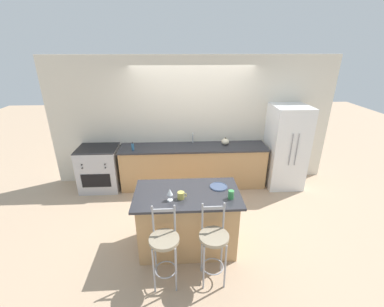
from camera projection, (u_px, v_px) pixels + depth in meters
ground_plane at (194, 192)px, 5.40m from camera, size 18.00×18.00×0.00m
wall_back at (193, 121)px, 5.50m from camera, size 6.00×0.07×2.70m
back_counter at (193, 165)px, 5.56m from camera, size 3.08×0.67×0.90m
sink_faucet at (193, 137)px, 5.51m from camera, size 0.02×0.13×0.22m
kitchen_island at (187, 220)px, 3.79m from camera, size 1.49×0.85×0.94m
refrigerator at (286, 147)px, 5.42m from camera, size 0.73×0.78×1.75m
oven_range at (100, 168)px, 5.42m from camera, size 0.80×0.69×0.92m
bar_stool_near at (165, 246)px, 3.13m from camera, size 0.37×0.37×1.09m
bar_stool_far at (214, 243)px, 3.18m from camera, size 0.37×0.37×1.09m
dinner_plate at (219, 187)px, 3.76m from camera, size 0.26×0.26×0.02m
wine_glass at (170, 192)px, 3.39m from camera, size 0.08×0.08×0.18m
coffee_mug at (181, 195)px, 3.46m from camera, size 0.13×0.10×0.10m
tumbler_cup at (231, 195)px, 3.46m from camera, size 0.08×0.08×0.12m
pumpkin_decoration at (225, 141)px, 5.46m from camera, size 0.16×0.16×0.15m
soap_bottle at (133, 147)px, 5.17m from camera, size 0.05×0.05×0.17m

